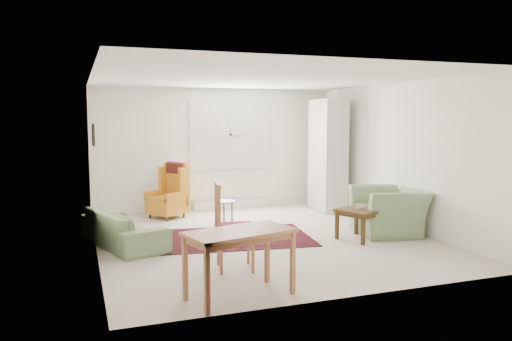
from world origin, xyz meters
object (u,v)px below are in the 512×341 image
object	(u,v)px
coffee_table	(360,224)
cabinet	(328,155)
armchair	(389,206)
stool	(225,214)
desk_chair	(235,226)
sofa	(123,221)
desk	(240,264)
wingback_chair	(167,190)

from	to	relation	value
coffee_table	cabinet	xyz separation A→B (m)	(0.69, 2.37, 0.89)
armchair	stool	xyz separation A→B (m)	(-2.41, 1.34, -0.21)
stool	cabinet	world-z (taller)	cabinet
desk_chair	sofa	bearing A→B (deg)	45.70
armchair	desk	size ratio (longest dim) A/B	1.01
stool	desk	bearing A→B (deg)	-103.76
armchair	coffee_table	xyz separation A→B (m)	(-0.68, -0.21, -0.21)
armchair	desk	world-z (taller)	armchair
armchair	wingback_chair	bearing A→B (deg)	-116.27
armchair	coffee_table	world-z (taller)	armchair
desk_chair	stool	bearing A→B (deg)	-2.72
wingback_chair	stool	size ratio (longest dim) A/B	2.22
desk_chair	coffee_table	bearing A→B (deg)	-59.72
sofa	cabinet	size ratio (longest dim) A/B	0.79
sofa	stool	distance (m)	1.89
desk_chair	armchair	bearing A→B (deg)	-60.22
desk_chair	desk	bearing A→B (deg)	175.95
coffee_table	desk_chair	distance (m)	2.46
armchair	desk_chair	world-z (taller)	desk_chair
coffee_table	stool	distance (m)	2.33
armchair	desk_chair	distance (m)	3.15
coffee_table	desk	size ratio (longest dim) A/B	0.52
stool	desk_chair	distance (m)	2.46
armchair	coffee_table	bearing A→B (deg)	-60.88
armchair	stool	distance (m)	2.76
desk	desk_chair	bearing A→B (deg)	75.30
desk	coffee_table	bearing A→B (deg)	34.84
coffee_table	cabinet	bearing A→B (deg)	73.69
wingback_chair	coffee_table	xyz separation A→B (m)	(2.55, -2.73, -0.28)
wingback_chair	cabinet	world-z (taller)	cabinet
sofa	coffee_table	xyz separation A→B (m)	(3.51, -0.91, -0.12)
coffee_table	stool	bearing A→B (deg)	138.13
wingback_chair	cabinet	bearing A→B (deg)	49.45
armchair	stool	world-z (taller)	armchair
sofa	wingback_chair	world-z (taller)	wingback_chair
stool	desk_chair	xyz separation A→B (m)	(-0.56, -2.37, 0.31)
coffee_table	armchair	bearing A→B (deg)	17.43
armchair	stool	bearing A→B (deg)	-107.41
coffee_table	desk	xyz separation A→B (m)	(-2.55, -1.77, 0.12)
coffee_table	desk	world-z (taller)	desk
stool	cabinet	size ratio (longest dim) A/B	0.21
stool	cabinet	bearing A→B (deg)	18.57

